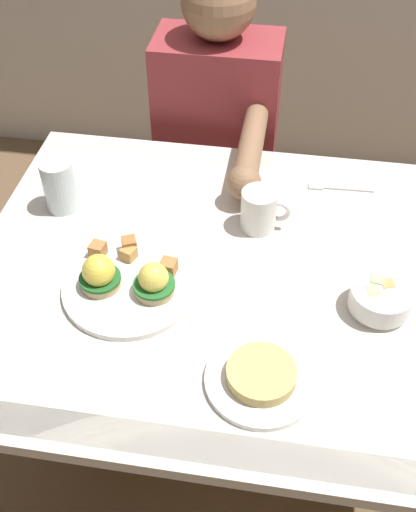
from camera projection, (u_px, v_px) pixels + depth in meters
name	position (u px, v px, depth m)	size (l,w,h in m)	color
ground_plane	(242.00, 453.00, 1.81)	(6.00, 6.00, 0.00)	brown
dining_table	(252.00, 309.00, 1.37)	(1.20, 0.90, 0.74)	silver
eggs_benedict_plate	(127.00, 281.00, 1.25)	(0.27, 0.27, 0.09)	white
fruit_bowl	(380.00, 299.00, 1.20)	(0.12, 0.12, 0.06)	white
coffee_mug	(260.00, 209.00, 1.37)	(0.11, 0.08, 0.09)	white
fork	(336.00, 188.00, 1.50)	(0.16, 0.03, 0.00)	silver
water_glass_near	(60.00, 188.00, 1.42)	(0.08, 0.08, 0.12)	silver
side_plate	(261.00, 377.00, 1.09)	(0.20, 0.20, 0.04)	white
diner_person	(217.00, 143.00, 1.80)	(0.34, 0.54, 1.14)	#33333D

